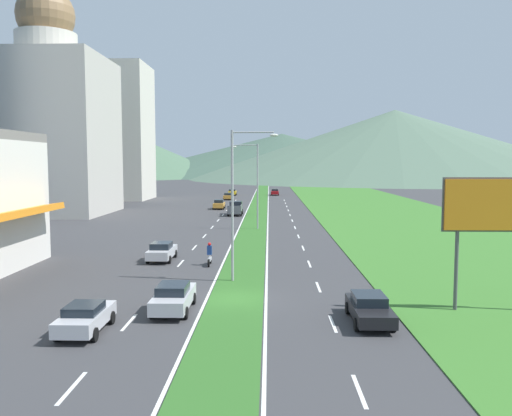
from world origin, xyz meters
TOP-DOWN VIEW (x-y plane):
  - ground_plane at (0.00, 0.00)m, footprint 600.00×600.00m
  - grass_median at (0.00, 60.00)m, footprint 3.20×240.00m
  - grass_verge_right at (20.60, 60.00)m, footprint 24.00×240.00m
  - lane_dash_left_1 at (-5.10, -12.25)m, footprint 0.16×2.80m
  - lane_dash_left_2 at (-5.10, -4.49)m, footprint 0.16×2.80m
  - lane_dash_left_3 at (-5.10, 3.26)m, footprint 0.16×2.80m
  - lane_dash_left_4 at (-5.10, 11.01)m, footprint 0.16×2.80m
  - lane_dash_left_5 at (-5.10, 18.76)m, footprint 0.16×2.80m
  - lane_dash_left_6 at (-5.10, 26.52)m, footprint 0.16×2.80m
  - lane_dash_left_7 at (-5.10, 34.27)m, footprint 0.16×2.80m
  - lane_dash_left_8 at (-5.10, 42.02)m, footprint 0.16×2.80m
  - lane_dash_left_9 at (-5.10, 49.77)m, footprint 0.16×2.80m
  - lane_dash_left_10 at (-5.10, 57.53)m, footprint 0.16×2.80m
  - lane_dash_left_11 at (-5.10, 65.28)m, footprint 0.16×2.80m
  - lane_dash_left_12 at (-5.10, 73.03)m, footprint 0.16×2.80m
  - lane_dash_left_13 at (-5.10, 80.78)m, footprint 0.16×2.80m
  - lane_dash_right_1 at (5.10, -12.25)m, footprint 0.16×2.80m
  - lane_dash_right_2 at (5.10, -4.49)m, footprint 0.16×2.80m
  - lane_dash_right_3 at (5.10, 3.26)m, footprint 0.16×2.80m
  - lane_dash_right_4 at (5.10, 11.01)m, footprint 0.16×2.80m
  - lane_dash_right_5 at (5.10, 18.76)m, footprint 0.16×2.80m
  - lane_dash_right_6 at (5.10, 26.52)m, footprint 0.16×2.80m
  - lane_dash_right_7 at (5.10, 34.27)m, footprint 0.16×2.80m
  - lane_dash_right_8 at (5.10, 42.02)m, footprint 0.16×2.80m
  - lane_dash_right_9 at (5.10, 49.77)m, footprint 0.16×2.80m
  - lane_dash_right_10 at (5.10, 57.53)m, footprint 0.16×2.80m
  - lane_dash_right_11 at (5.10, 65.28)m, footprint 0.16×2.80m
  - lane_dash_right_12 at (5.10, 73.03)m, footprint 0.16×2.80m
  - lane_dash_right_13 at (5.10, 80.78)m, footprint 0.16×2.80m
  - edge_line_median_left at (-1.75, 60.00)m, footprint 0.16×240.00m
  - edge_line_median_right at (1.75, 60.00)m, footprint 0.16×240.00m
  - domed_building at (-31.95, 51.08)m, footprint 17.65×17.65m
  - midrise_colored at (-30.82, 83.17)m, footprint 13.83×13.83m
  - hill_far_left at (-104.46, 261.13)m, footprint 167.55×167.55m
  - hill_far_center at (9.71, 299.26)m, footprint 203.15×203.15m
  - hill_far_right at (61.20, 223.47)m, footprint 193.90×193.90m
  - street_lamp_near at (-0.22, 4.78)m, footprint 3.13×0.35m
  - street_lamp_mid at (0.22, 32.49)m, footprint 3.14×0.28m
  - billboard_roadside at (13.76, -2.00)m, footprint 5.23×0.28m
  - car_0 at (6.96, -4.14)m, footprint 1.95×4.64m
  - car_1 at (-6.65, 59.78)m, footprint 1.90×4.26m
  - car_2 at (-6.84, 12.24)m, footprint 1.93×4.41m
  - car_3 at (-6.97, 97.12)m, footprint 1.94×4.01m
  - car_4 at (-3.22, -2.47)m, footprint 1.95×4.64m
  - car_5 at (3.31, 97.77)m, footprint 1.93×4.36m
  - car_6 at (-6.85, 82.21)m, footprint 1.87×4.34m
  - car_7 at (-6.74, -6.11)m, footprint 1.90×4.19m
  - pickup_truck_0 at (-3.20, 49.65)m, footprint 2.18×5.40m
  - motorcycle_rider at (-2.71, 10.30)m, footprint 0.36×2.00m

SIDE VIEW (x-z plane):
  - ground_plane at x=0.00m, z-range 0.00..0.00m
  - lane_dash_left_1 at x=-5.10m, z-range 0.00..0.01m
  - lane_dash_left_2 at x=-5.10m, z-range 0.00..0.01m
  - lane_dash_left_3 at x=-5.10m, z-range 0.00..0.01m
  - lane_dash_left_4 at x=-5.10m, z-range 0.00..0.01m
  - lane_dash_left_5 at x=-5.10m, z-range 0.00..0.01m
  - lane_dash_left_6 at x=-5.10m, z-range 0.00..0.01m
  - lane_dash_left_7 at x=-5.10m, z-range 0.00..0.01m
  - lane_dash_left_8 at x=-5.10m, z-range 0.00..0.01m
  - lane_dash_left_9 at x=-5.10m, z-range 0.00..0.01m
  - lane_dash_left_10 at x=-5.10m, z-range 0.00..0.01m
  - lane_dash_left_11 at x=-5.10m, z-range 0.00..0.01m
  - lane_dash_left_12 at x=-5.10m, z-range 0.00..0.01m
  - lane_dash_left_13 at x=-5.10m, z-range 0.00..0.01m
  - lane_dash_right_1 at x=5.10m, z-range 0.00..0.01m
  - lane_dash_right_2 at x=5.10m, z-range 0.00..0.01m
  - lane_dash_right_3 at x=5.10m, z-range 0.00..0.01m
  - lane_dash_right_4 at x=5.10m, z-range 0.00..0.01m
  - lane_dash_right_5 at x=5.10m, z-range 0.00..0.01m
  - lane_dash_right_6 at x=5.10m, z-range 0.00..0.01m
  - lane_dash_right_7 at x=5.10m, z-range 0.00..0.01m
  - lane_dash_right_8 at x=5.10m, z-range 0.00..0.01m
  - lane_dash_right_9 at x=5.10m, z-range 0.00..0.01m
  - lane_dash_right_10 at x=5.10m, z-range 0.00..0.01m
  - lane_dash_right_11 at x=5.10m, z-range 0.00..0.01m
  - lane_dash_right_12 at x=5.10m, z-range 0.00..0.01m
  - lane_dash_right_13 at x=5.10m, z-range 0.00..0.01m
  - edge_line_median_left at x=-1.75m, z-range 0.00..0.01m
  - edge_line_median_right at x=1.75m, z-range 0.00..0.01m
  - grass_median at x=0.00m, z-range 0.00..0.06m
  - grass_verge_right at x=20.60m, z-range 0.00..0.06m
  - car_0 at x=6.96m, z-range 0.02..1.43m
  - car_7 at x=-6.74m, z-range 0.03..1.43m
  - car_6 at x=-6.85m, z-range 0.02..1.47m
  - motorcycle_rider at x=-2.71m, z-range -0.15..1.65m
  - car_3 at x=-6.97m, z-range 0.03..1.49m
  - car_5 at x=3.31m, z-range 0.02..1.52m
  - car_2 at x=-6.84m, z-range 0.01..1.52m
  - car_4 at x=-3.22m, z-range 0.02..1.54m
  - car_1 at x=-6.65m, z-range 0.00..1.62m
  - pickup_truck_0 at x=-3.20m, z-range -0.02..1.98m
  - billboard_roadside at x=13.76m, z-range 1.82..9.04m
  - street_lamp_near at x=-0.22m, z-range 0.73..10.86m
  - street_lamp_mid at x=0.22m, z-range 0.73..10.90m
  - hill_far_center at x=9.71m, z-range 0.00..25.40m
  - domed_building at x=-31.95m, z-range -3.33..31.07m
  - midrise_colored at x=-30.82m, z-range 0.00..28.58m
  - hill_far_right at x=61.20m, z-range 0.00..32.52m
  - hill_far_left at x=-104.46m, z-range 0.00..35.88m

